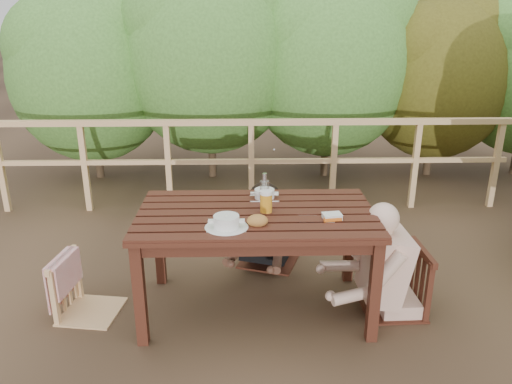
{
  "coord_description": "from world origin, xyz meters",
  "views": [
    {
      "loc": [
        -0.08,
        -3.19,
        2.07
      ],
      "look_at": [
        0.0,
        0.05,
        0.9
      ],
      "focal_mm": 34.92,
      "sensor_mm": 36.0,
      "label": 1
    }
  ],
  "objects_px": {
    "chair_left": "(86,262)",
    "soup_far": "(264,195)",
    "table": "(256,262)",
    "woman": "(270,198)",
    "chair_far": "(270,211)",
    "beer_glass": "(266,202)",
    "butter_tub": "(332,217)",
    "chair_right": "(396,253)",
    "soup_near": "(226,222)",
    "bread_roll": "(257,221)",
    "bottle": "(265,192)",
    "diner_right": "(404,223)"
  },
  "relations": [
    {
      "from": "chair_left",
      "to": "soup_far",
      "type": "bearing_deg",
      "value": -68.49
    },
    {
      "from": "table",
      "to": "woman",
      "type": "relative_size",
      "value": 1.4
    },
    {
      "from": "chair_far",
      "to": "beer_glass",
      "type": "relative_size",
      "value": 5.63
    },
    {
      "from": "woman",
      "to": "butter_tub",
      "type": "bearing_deg",
      "value": 131.03
    },
    {
      "from": "table",
      "to": "chair_right",
      "type": "distance_m",
      "value": 1.01
    },
    {
      "from": "butter_tub",
      "to": "chair_left",
      "type": "bearing_deg",
      "value": 168.08
    },
    {
      "from": "butter_tub",
      "to": "soup_near",
      "type": "bearing_deg",
      "value": -178.8
    },
    {
      "from": "soup_near",
      "to": "table",
      "type": "bearing_deg",
      "value": 52.57
    },
    {
      "from": "bread_roll",
      "to": "beer_glass",
      "type": "relative_size",
      "value": 0.83
    },
    {
      "from": "table",
      "to": "chair_far",
      "type": "bearing_deg",
      "value": 79.79
    },
    {
      "from": "soup_near",
      "to": "soup_far",
      "type": "bearing_deg",
      "value": 63.24
    },
    {
      "from": "table",
      "to": "chair_left",
      "type": "bearing_deg",
      "value": -178.67
    },
    {
      "from": "woman",
      "to": "bread_roll",
      "type": "bearing_deg",
      "value": 101.38
    },
    {
      "from": "chair_left",
      "to": "chair_right",
      "type": "distance_m",
      "value": 2.21
    },
    {
      "from": "woman",
      "to": "bread_roll",
      "type": "relative_size",
      "value": 8.38
    },
    {
      "from": "soup_far",
      "to": "bread_roll",
      "type": "height_order",
      "value": "same"
    },
    {
      "from": "soup_near",
      "to": "bottle",
      "type": "height_order",
      "value": "bottle"
    },
    {
      "from": "diner_right",
      "to": "woman",
      "type": "bearing_deg",
      "value": 47.19
    },
    {
      "from": "soup_far",
      "to": "beer_glass",
      "type": "xyz_separation_m",
      "value": [
        0.0,
        -0.27,
        0.04
      ]
    },
    {
      "from": "chair_right",
      "to": "bottle",
      "type": "xyz_separation_m",
      "value": [
        -0.94,
        0.07,
        0.45
      ]
    },
    {
      "from": "soup_near",
      "to": "soup_far",
      "type": "relative_size",
      "value": 1.14
    },
    {
      "from": "soup_near",
      "to": "bottle",
      "type": "relative_size",
      "value": 1.01
    },
    {
      "from": "table",
      "to": "butter_tub",
      "type": "relative_size",
      "value": 13.11
    },
    {
      "from": "chair_left",
      "to": "chair_right",
      "type": "bearing_deg",
      "value": -81.48
    },
    {
      "from": "soup_far",
      "to": "butter_tub",
      "type": "distance_m",
      "value": 0.6
    },
    {
      "from": "woman",
      "to": "butter_tub",
      "type": "distance_m",
      "value": 1.0
    },
    {
      "from": "table",
      "to": "chair_right",
      "type": "bearing_deg",
      "value": -1.27
    },
    {
      "from": "butter_tub",
      "to": "chair_right",
      "type": "bearing_deg",
      "value": 5.79
    },
    {
      "from": "chair_left",
      "to": "beer_glass",
      "type": "distance_m",
      "value": 1.34
    },
    {
      "from": "woman",
      "to": "diner_right",
      "type": "bearing_deg",
      "value": 157.79
    },
    {
      "from": "chair_right",
      "to": "beer_glass",
      "type": "distance_m",
      "value": 1.01
    },
    {
      "from": "chair_right",
      "to": "bread_roll",
      "type": "bearing_deg",
      "value": -80.39
    },
    {
      "from": "soup_far",
      "to": "chair_left",
      "type": "bearing_deg",
      "value": -166.86
    },
    {
      "from": "chair_left",
      "to": "soup_near",
      "type": "xyz_separation_m",
      "value": [
        1.01,
        -0.23,
        0.39
      ]
    },
    {
      "from": "chair_far",
      "to": "diner_right",
      "type": "height_order",
      "value": "diner_right"
    },
    {
      "from": "chair_left",
      "to": "bottle",
      "type": "xyz_separation_m",
      "value": [
        1.27,
        0.08,
        0.48
      ]
    },
    {
      "from": "chair_left",
      "to": "bread_roll",
      "type": "bearing_deg",
      "value": -90.69
    },
    {
      "from": "chair_far",
      "to": "butter_tub",
      "type": "relative_size",
      "value": 7.54
    },
    {
      "from": "woman",
      "to": "table",
      "type": "bearing_deg",
      "value": 99.03
    },
    {
      "from": "chair_far",
      "to": "bread_roll",
      "type": "bearing_deg",
      "value": -78.78
    },
    {
      "from": "bread_roll",
      "to": "butter_tub",
      "type": "xyz_separation_m",
      "value": [
        0.5,
        0.08,
        -0.01
      ]
    },
    {
      "from": "chair_left",
      "to": "bottle",
      "type": "height_order",
      "value": "bottle"
    },
    {
      "from": "butter_tub",
      "to": "soup_far",
      "type": "bearing_deg",
      "value": 128.33
    },
    {
      "from": "table",
      "to": "woman",
      "type": "bearing_deg",
      "value": 80.05
    },
    {
      "from": "diner_right",
      "to": "bread_roll",
      "type": "xyz_separation_m",
      "value": [
        -1.03,
        -0.2,
        0.11
      ]
    },
    {
      "from": "soup_far",
      "to": "butter_tub",
      "type": "relative_size",
      "value": 1.98
    },
    {
      "from": "chair_left",
      "to": "bread_roll",
      "type": "xyz_separation_m",
      "value": [
        1.21,
        -0.19,
        0.39
      ]
    },
    {
      "from": "soup_near",
      "to": "soup_far",
      "type": "distance_m",
      "value": 0.59
    },
    {
      "from": "table",
      "to": "bread_roll",
      "type": "relative_size",
      "value": 11.76
    },
    {
      "from": "soup_far",
      "to": "bread_roll",
      "type": "distance_m",
      "value": 0.49
    }
  ]
}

